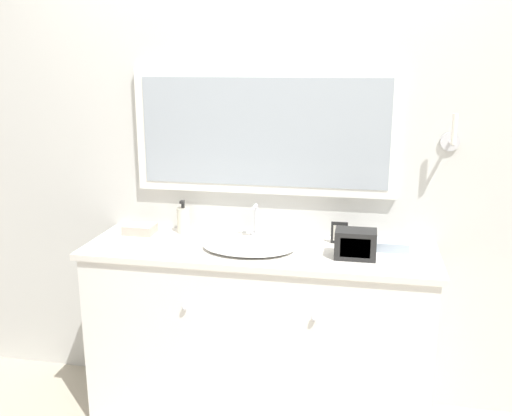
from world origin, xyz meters
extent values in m
cube|color=silver|center=(0.00, 0.57, 1.27)|extent=(8.00, 0.06, 2.55)
cube|color=white|center=(-0.02, 0.52, 1.44)|extent=(1.33, 0.04, 0.63)
cube|color=#9EA8B2|center=(-0.02, 0.50, 1.44)|extent=(1.24, 0.01, 0.54)
cylinder|color=silver|center=(0.87, 0.53, 1.41)|extent=(0.09, 0.01, 0.09)
cylinder|color=silver|center=(0.87, 0.48, 1.41)|extent=(0.02, 0.10, 0.02)
cylinder|color=white|center=(0.87, 0.43, 1.48)|extent=(0.02, 0.02, 0.14)
cube|color=white|center=(0.00, 0.28, 0.44)|extent=(1.65, 0.49, 0.88)
cube|color=silver|center=(0.00, 0.28, 0.89)|extent=(1.70, 0.52, 0.03)
sphere|color=silver|center=(-0.30, 0.02, 0.68)|extent=(0.02, 0.02, 0.02)
sphere|color=silver|center=(0.30, 0.02, 0.68)|extent=(0.02, 0.02, 0.02)
ellipsoid|color=white|center=(-0.04, 0.25, 0.92)|extent=(0.44, 0.33, 0.03)
cylinder|color=silver|center=(-0.04, 0.44, 0.92)|extent=(0.06, 0.06, 0.03)
cylinder|color=silver|center=(-0.04, 0.44, 1.01)|extent=(0.02, 0.02, 0.14)
cylinder|color=silver|center=(-0.04, 0.40, 1.08)|extent=(0.02, 0.07, 0.02)
cylinder|color=white|center=(-0.12, 0.44, 0.94)|extent=(0.06, 0.02, 0.02)
cylinder|color=white|center=(0.03, 0.44, 0.94)|extent=(0.05, 0.02, 0.02)
cylinder|color=beige|center=(-0.44, 0.46, 0.97)|extent=(0.07, 0.07, 0.13)
cylinder|color=black|center=(-0.44, 0.46, 1.06)|extent=(0.02, 0.02, 0.04)
cube|color=black|center=(-0.44, 0.45, 1.08)|extent=(0.02, 0.03, 0.01)
cube|color=black|center=(0.46, 0.23, 0.97)|extent=(0.19, 0.12, 0.13)
cube|color=black|center=(0.46, 0.17, 0.97)|extent=(0.13, 0.01, 0.09)
cube|color=black|center=(0.38, 0.43, 0.96)|extent=(0.08, 0.01, 0.11)
cube|color=beige|center=(0.38, 0.42, 0.96)|extent=(0.06, 0.00, 0.08)
cube|color=#B7A899|center=(-0.66, 0.40, 0.93)|extent=(0.16, 0.12, 0.05)
cube|color=#A8B7C6|center=(0.62, 0.38, 0.93)|extent=(0.18, 0.12, 0.04)
camera|label=1|loc=(0.49, -2.29, 1.78)|focal=40.00mm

